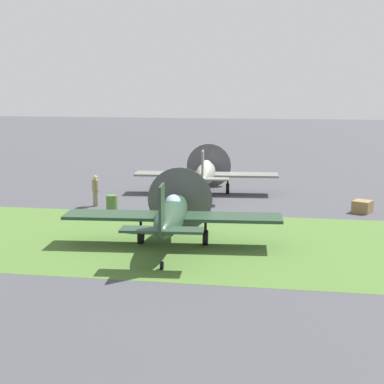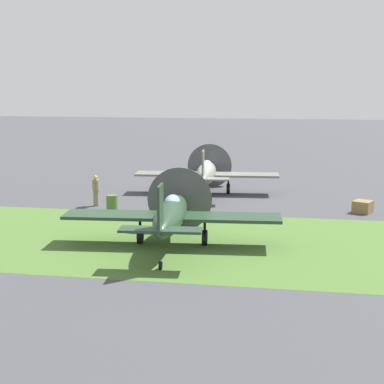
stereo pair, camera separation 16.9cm
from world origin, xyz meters
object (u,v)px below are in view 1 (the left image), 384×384
airplane_wingman (172,214)px  ground_crew_chief (95,190)px  supply_crate (362,207)px  fuel_drum (112,204)px  airplane_lead (206,173)px

airplane_wingman → ground_crew_chief: size_ratio=5.37×
supply_crate → ground_crew_chief: bearing=-177.0°
ground_crew_chief → fuel_drum: size_ratio=1.92×
ground_crew_chief → airplane_wingman: bearing=-178.0°
airplane_wingman → airplane_lead: bearing=86.9°
airplane_lead → airplane_wingman: 12.16m
airplane_wingman → fuel_drum: airplane_wingman is taller
airplane_lead → airplane_wingman: (0.36, -12.16, 0.05)m
airplane_wingman → ground_crew_chief: (-5.90, 7.50, -0.47)m
fuel_drum → supply_crate: bearing=9.0°
ground_crew_chief → fuel_drum: 1.94m
airplane_wingman → supply_crate: size_ratio=10.31×
ground_crew_chief → supply_crate: size_ratio=1.92×
ground_crew_chief → supply_crate: (14.52, 0.76, -0.59)m
supply_crate → airplane_wingman: bearing=-136.3°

